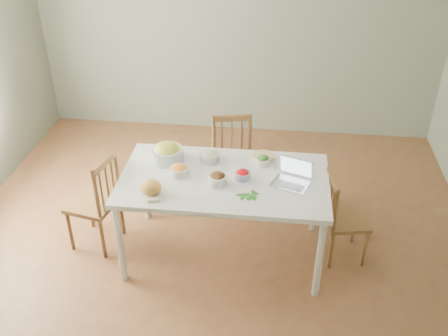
# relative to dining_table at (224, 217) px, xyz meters

# --- Properties ---
(floor) EXTENTS (5.00, 5.00, 0.00)m
(floor) POSITION_rel_dining_table_xyz_m (-0.12, 0.01, -0.42)
(floor) COLOR brown
(floor) RESTS_ON ground
(wall_back) EXTENTS (5.00, 0.00, 2.70)m
(wall_back) POSITION_rel_dining_table_xyz_m (-0.12, 2.51, 0.93)
(wall_back) COLOR gray
(wall_back) RESTS_ON ground
(dining_table) EXTENTS (1.79, 1.00, 0.84)m
(dining_table) POSITION_rel_dining_table_xyz_m (0.00, 0.00, 0.00)
(dining_table) COLOR white
(dining_table) RESTS_ON floor
(chair_far) EXTENTS (0.50, 0.49, 0.97)m
(chair_far) POSITION_rel_dining_table_xyz_m (0.01, 0.74, 0.07)
(chair_far) COLOR #593414
(chair_far) RESTS_ON floor
(chair_left) EXTENTS (0.48, 0.50, 0.95)m
(chair_left) POSITION_rel_dining_table_xyz_m (-1.22, 0.02, 0.06)
(chair_left) COLOR #593414
(chair_left) RESTS_ON floor
(chair_right) EXTENTS (0.43, 0.44, 0.86)m
(chair_right) POSITION_rel_dining_table_xyz_m (1.09, 0.10, 0.01)
(chair_right) COLOR #593414
(chair_right) RESTS_ON floor
(bread_boule) EXTENTS (0.23, 0.23, 0.11)m
(bread_boule) POSITION_rel_dining_table_xyz_m (-0.57, -0.29, 0.47)
(bread_boule) COLOR gold
(bread_boule) RESTS_ON dining_table
(butter_stick) EXTENTS (0.11, 0.06, 0.03)m
(butter_stick) POSITION_rel_dining_table_xyz_m (-0.52, -0.41, 0.43)
(butter_stick) COLOR beige
(butter_stick) RESTS_ON dining_table
(bowl_squash) EXTENTS (0.34, 0.34, 0.17)m
(bowl_squash) POSITION_rel_dining_table_xyz_m (-0.54, 0.22, 0.50)
(bowl_squash) COLOR yellow
(bowl_squash) RESTS_ON dining_table
(bowl_carrot) EXTENTS (0.17, 0.17, 0.09)m
(bowl_carrot) POSITION_rel_dining_table_xyz_m (-0.39, 0.01, 0.46)
(bowl_carrot) COLOR orange
(bowl_carrot) RESTS_ON dining_table
(bowl_onion) EXTENTS (0.19, 0.19, 0.10)m
(bowl_onion) POSITION_rel_dining_table_xyz_m (-0.16, 0.26, 0.47)
(bowl_onion) COLOR beige
(bowl_onion) RESTS_ON dining_table
(bowl_mushroom) EXTENTS (0.20, 0.20, 0.11)m
(bowl_mushroom) POSITION_rel_dining_table_xyz_m (-0.04, -0.10, 0.47)
(bowl_mushroom) COLOR #401E0E
(bowl_mushroom) RESTS_ON dining_table
(bowl_redpep) EXTENTS (0.17, 0.17, 0.08)m
(bowl_redpep) POSITION_rel_dining_table_xyz_m (0.16, 0.01, 0.46)
(bowl_redpep) COLOR #C7000A
(bowl_redpep) RESTS_ON dining_table
(bowl_broccoli) EXTENTS (0.15, 0.15, 0.09)m
(bowl_broccoli) POSITION_rel_dining_table_xyz_m (0.32, 0.26, 0.46)
(bowl_broccoli) COLOR #0F3712
(bowl_broccoli) RESTS_ON dining_table
(flatbread) EXTENTS (0.27, 0.27, 0.02)m
(flatbread) POSITION_rel_dining_table_xyz_m (0.32, 0.38, 0.43)
(flatbread) COLOR #C7AE8E
(flatbread) RESTS_ON dining_table
(basil_bunch) EXTENTS (0.19, 0.19, 0.02)m
(basil_bunch) POSITION_rel_dining_table_xyz_m (0.21, -0.24, 0.43)
(basil_bunch) COLOR #1E7714
(basil_bunch) RESTS_ON dining_table
(laptop) EXTENTS (0.37, 0.34, 0.21)m
(laptop) POSITION_rel_dining_table_xyz_m (0.56, -0.04, 0.52)
(laptop) COLOR silver
(laptop) RESTS_ON dining_table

